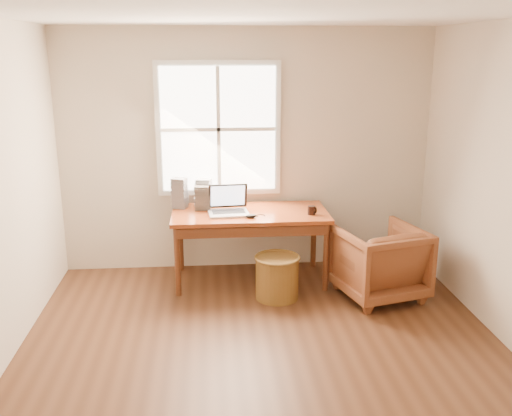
{
  "coord_description": "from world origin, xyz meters",
  "views": [
    {
      "loc": [
        -0.42,
        -3.83,
        2.36
      ],
      "look_at": [
        0.05,
        1.65,
        0.83
      ],
      "focal_mm": 40.0,
      "sensor_mm": 36.0,
      "label": 1
    }
  ],
  "objects_px": {
    "coffee_mug": "(311,210)",
    "cd_stack_a": "(204,193)",
    "desk": "(250,214)",
    "armchair": "(379,262)",
    "wicker_stool": "(277,278)",
    "laptop": "(228,200)"
  },
  "relations": [
    {
      "from": "coffee_mug",
      "to": "cd_stack_a",
      "type": "bearing_deg",
      "value": 144.33
    },
    {
      "from": "desk",
      "to": "cd_stack_a",
      "type": "relative_size",
      "value": 5.39
    },
    {
      "from": "armchair",
      "to": "cd_stack_a",
      "type": "bearing_deg",
      "value": -39.52
    },
    {
      "from": "coffee_mug",
      "to": "cd_stack_a",
      "type": "distance_m",
      "value": 1.16
    },
    {
      "from": "desk",
      "to": "wicker_stool",
      "type": "height_order",
      "value": "desk"
    },
    {
      "from": "armchair",
      "to": "wicker_stool",
      "type": "relative_size",
      "value": 1.88
    },
    {
      "from": "wicker_stool",
      "to": "coffee_mug",
      "type": "relative_size",
      "value": 4.74
    },
    {
      "from": "cd_stack_a",
      "to": "armchair",
      "type": "bearing_deg",
      "value": -24.32
    },
    {
      "from": "desk",
      "to": "coffee_mug",
      "type": "xyz_separation_m",
      "value": [
        0.61,
        -0.16,
        0.06
      ]
    },
    {
      "from": "desk",
      "to": "cd_stack_a",
      "type": "distance_m",
      "value": 0.55
    },
    {
      "from": "desk",
      "to": "armchair",
      "type": "bearing_deg",
      "value": -22.98
    },
    {
      "from": "wicker_stool",
      "to": "cd_stack_a",
      "type": "distance_m",
      "value": 1.22
    },
    {
      "from": "desk",
      "to": "cd_stack_a",
      "type": "bearing_deg",
      "value": 152.27
    },
    {
      "from": "wicker_stool",
      "to": "laptop",
      "type": "xyz_separation_m",
      "value": [
        -0.45,
        0.4,
        0.7
      ]
    },
    {
      "from": "wicker_stool",
      "to": "coffee_mug",
      "type": "xyz_separation_m",
      "value": [
        0.38,
        0.33,
        0.58
      ]
    },
    {
      "from": "desk",
      "to": "cd_stack_a",
      "type": "xyz_separation_m",
      "value": [
        -0.46,
        0.24,
        0.17
      ]
    },
    {
      "from": "armchair",
      "to": "cd_stack_a",
      "type": "xyz_separation_m",
      "value": [
        -1.69,
        0.76,
        0.54
      ]
    },
    {
      "from": "armchair",
      "to": "desk",
      "type": "bearing_deg",
      "value": -38.18
    },
    {
      "from": "armchair",
      "to": "cd_stack_a",
      "type": "distance_m",
      "value": 1.93
    },
    {
      "from": "armchair",
      "to": "laptop",
      "type": "xyz_separation_m",
      "value": [
        -1.45,
        0.43,
        0.55
      ]
    },
    {
      "from": "desk",
      "to": "armchair",
      "type": "xyz_separation_m",
      "value": [
        1.23,
        -0.52,
        -0.37
      ]
    },
    {
      "from": "armchair",
      "to": "coffee_mug",
      "type": "relative_size",
      "value": 8.92
    }
  ]
}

